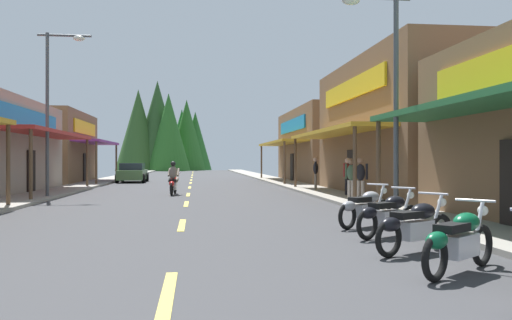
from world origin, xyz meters
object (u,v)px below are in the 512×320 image
Objects in this scene: streetlamp_right at (384,72)px; motorcycle_parked_right_4 at (389,214)px; streetlamp_left at (55,92)px; motorcycle_parked_right_3 at (415,225)px; pedestrian_browsing at (316,171)px; rider_cruising_lead at (173,181)px; pedestrian_strolling at (351,177)px; motorcycle_parked_right_2 at (459,240)px; parked_car_curbside at (133,173)px; pedestrian_waiting at (360,177)px; motorcycle_parked_right_5 at (365,207)px; pedestrian_by_shop at (348,175)px.

motorcycle_parked_right_4 is at bearing -108.82° from streetlamp_right.
streetlamp_left is 16.20m from motorcycle_parked_right_4.
streetlamp_right is at bearing 44.53° from motorcycle_parked_right_3.
streetlamp_right is (11.02, -8.91, -0.43)m from streetlamp_left.
pedestrian_browsing is at bearing 51.72° from motorcycle_parked_right_3.
streetlamp_left is at bearing 93.72° from motorcycle_parked_right_3.
rider_cruising_lead is 1.20× the size of pedestrian_browsing.
pedestrian_strolling is (6.99, -5.04, 0.32)m from rider_cruising_lead.
motorcycle_parked_right_3 is at bearing 97.41° from pedestrian_browsing.
motorcycle_parked_right_3 is at bearing -55.53° from streetlamp_left.
motorcycle_parked_right_2 is 0.96× the size of motorcycle_parked_right_4.
parked_car_curbside is (-3.55, 14.47, 0.03)m from rider_cruising_lead.
rider_cruising_lead reaches higher than parked_car_curbside.
pedestrian_waiting reaches higher than motorcycle_parked_right_4.
motorcycle_parked_right_2 and motorcycle_parked_right_5 have the same top height.
pedestrian_waiting reaches higher than pedestrian_strolling.
motorcycle_parked_right_5 is at bearing -123.39° from streetlamp_right.
pedestrian_strolling is (2.16, 10.89, 0.49)m from motorcycle_parked_right_3.
motorcycle_parked_right_5 is at bearing -139.13° from pedestrian_strolling.
motorcycle_parked_right_4 is 1.06× the size of pedestrian_waiting.
motorcycle_parked_right_2 is at bearing 97.84° from pedestrian_browsing.
pedestrian_by_shop is 0.40× the size of parked_car_curbside.
pedestrian_waiting is at bearing 42.60° from motorcycle_parked_right_4.
streetlamp_left reaches higher than pedestrian_waiting.
streetlamp_left is 12.95m from pedestrian_browsing.
pedestrian_browsing is (0.96, 12.39, -3.00)m from streetlamp_right.
streetlamp_right is at bearing 133.82° from pedestrian_by_shop.
pedestrian_browsing is at bearing -143.78° from pedestrian_waiting.
streetlamp_left is 4.13× the size of pedestrian_strolling.
pedestrian_waiting is at bearing 104.28° from pedestrian_browsing.
streetlamp_left is 6.44m from rider_cruising_lead.
streetlamp_left is at bearing 114.69° from rider_cruising_lead.
motorcycle_parked_right_5 is at bearing -162.49° from parked_car_curbside.
pedestrian_browsing is at bearing -31.00° from pedestrian_by_shop.
pedestrian_by_shop is at bearing 44.12° from motorcycle_parked_right_4.
motorcycle_parked_right_5 is 10.06m from pedestrian_by_shop.
pedestrian_browsing reaches higher than rider_cruising_lead.
parked_car_curbside is at bearing -115.68° from pedestrian_waiting.
motorcycle_parked_right_4 is 8.31m from pedestrian_waiting.
pedestrian_by_shop is 20.42m from parked_car_curbside.
motorcycle_parked_right_4 is at bearing -163.52° from parked_car_curbside.
pedestrian_waiting is at bearing 46.60° from motorcycle_parked_right_3.
motorcycle_parked_right_4 is 0.86× the size of rider_cruising_lead.
rider_cruising_lead reaches higher than motorcycle_parked_right_5.
streetlamp_right reaches higher than parked_car_curbside.
pedestrian_by_shop is (2.49, 11.37, 0.51)m from motorcycle_parked_right_4.
motorcycle_parked_right_5 is (0.35, 5.21, 0.00)m from motorcycle_parked_right_2.
rider_cruising_lead is 0.50× the size of parked_car_curbside.
pedestrian_waiting is at bearing -152.92° from parked_car_curbside.
streetlamp_left reaches higher than motorcycle_parked_right_5.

